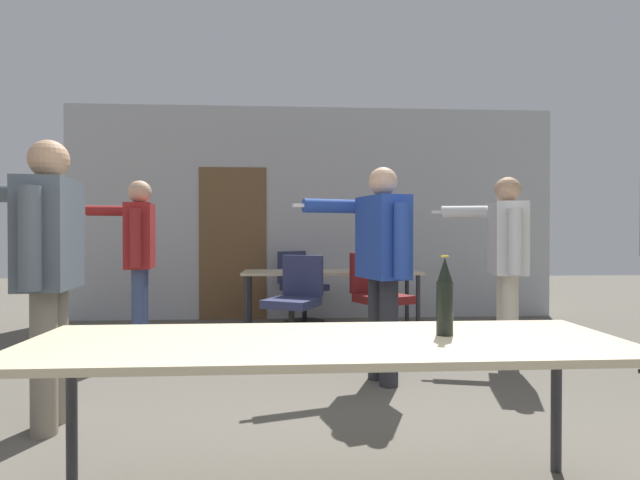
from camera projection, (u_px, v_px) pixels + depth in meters
name	position (u px, v px, depth m)	size (l,w,h in m)	color
back_wall	(312.00, 214.00, 6.84)	(6.63, 0.12, 2.88)	#B2B5B7
conference_table_near	(326.00, 353.00, 2.00)	(2.39, 0.77, 0.72)	#C6B793
conference_table_far	(331.00, 277.00, 5.80)	(2.04, 0.65, 0.72)	#C6B793
person_left_plaid	(506.00, 253.00, 4.36)	(0.74, 0.80, 1.65)	beige
person_far_watching	(138.00, 248.00, 4.89)	(0.83, 0.64, 1.67)	#3D4C75
person_center_tall	(47.00, 256.00, 2.92)	(0.84, 0.69, 1.70)	slate
person_right_polo	(381.00, 254.00, 3.84)	(0.89, 0.66, 1.66)	#28282D
office_chair_side_rolled	(295.00, 305.00, 4.99)	(0.63, 0.67, 0.93)	black
office_chair_mid_tucked	(379.00, 302.00, 5.09)	(0.63, 0.66, 0.95)	black
office_chair_far_left	(301.00, 289.00, 6.48)	(0.67, 0.69, 0.92)	black
beer_bottle	(445.00, 298.00, 2.08)	(0.07, 0.07, 0.33)	black
drink_cup	(354.00, 266.00, 5.82)	(0.09, 0.09, 0.10)	#232328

